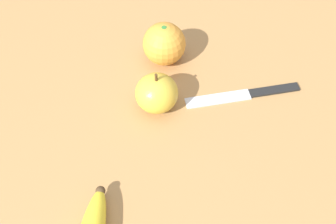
# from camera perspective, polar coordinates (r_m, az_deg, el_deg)

# --- Properties ---
(ground_plane) EXTENTS (3.00, 3.00, 0.00)m
(ground_plane) POSITION_cam_1_polar(r_m,az_deg,el_deg) (0.62, -3.33, -2.83)
(ground_plane) COLOR #A87A47
(orange) EXTENTS (0.08, 0.08, 0.08)m
(orange) POSITION_cam_1_polar(r_m,az_deg,el_deg) (0.69, -0.56, 9.86)
(orange) COLOR orange
(orange) RESTS_ON ground_plane
(apple) EXTENTS (0.07, 0.07, 0.08)m
(apple) POSITION_cam_1_polar(r_m,az_deg,el_deg) (0.63, -1.65, 2.76)
(apple) COLOR gold
(apple) RESTS_ON ground_plane
(paring_knife) EXTENTS (0.20, 0.07, 0.01)m
(paring_knife) POSITION_cam_1_polar(r_m,az_deg,el_deg) (0.67, 11.42, 2.62)
(paring_knife) COLOR silver
(paring_knife) RESTS_ON ground_plane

